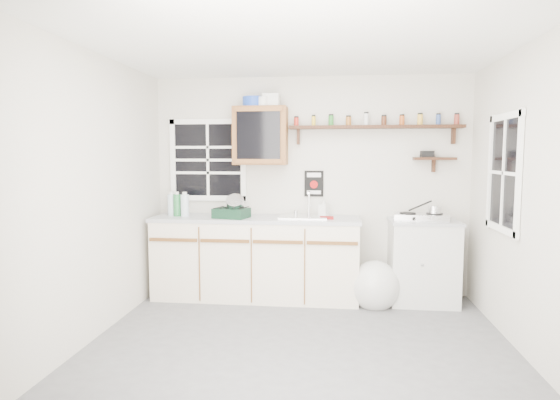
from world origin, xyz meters
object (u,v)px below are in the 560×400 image
Objects in this scene: main_cabinet at (256,257)px; spice_shelf at (376,126)px; right_cabinet at (423,261)px; upper_cabinet at (261,136)px; hotplate at (421,217)px; dish_rack at (233,210)px.

spice_shelf is (1.32, 0.21, 1.47)m from main_cabinet.
right_cabinet is at bearing -20.00° from spice_shelf.
upper_cabinet is (-1.80, 0.12, 1.37)m from right_cabinet.
main_cabinet is at bearing -170.83° from spice_shelf.
spice_shelf is at bearing 163.27° from hotplate.
spice_shelf is at bearing 9.17° from main_cabinet.
main_cabinet reaches higher than right_cabinet.
main_cabinet is 1.86m from hotplate.
spice_shelf is at bearing 3.08° from upper_cabinet.
right_cabinet is 1.54× the size of hotplate.
upper_cabinet reaches higher than right_cabinet.
upper_cabinet is at bearing 76.32° from main_cabinet.
upper_cabinet is at bearing 57.03° from dish_rack.
dish_rack is at bearing -168.48° from spice_shelf.
dish_rack is 0.70× the size of hotplate.
main_cabinet is 5.60× the size of dish_rack.
right_cabinet is 1.40× the size of upper_cabinet.
spice_shelf is (-0.52, 0.19, 1.47)m from right_cabinet.
right_cabinet is (1.83, 0.03, -0.01)m from main_cabinet.
main_cabinet is 3.55× the size of upper_cabinet.
main_cabinet is 1.84m from right_cabinet.
right_cabinet is 0.48× the size of spice_shelf.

